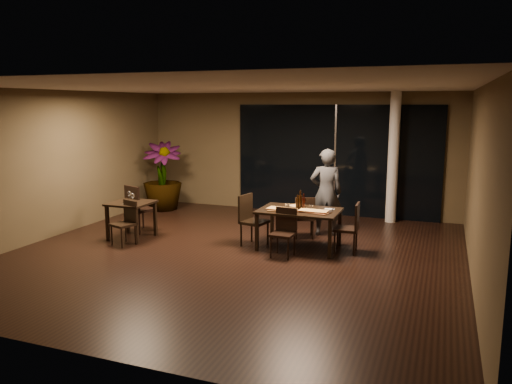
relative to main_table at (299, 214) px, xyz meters
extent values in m
plane|color=black|center=(-1.00, -0.80, -0.68)|extent=(8.00, 8.00, 0.00)
cube|color=#4C3F28|center=(-1.00, 3.25, 0.82)|extent=(8.00, 0.10, 3.00)
cube|color=#4C3F28|center=(-1.00, -4.85, 0.82)|extent=(8.00, 0.10, 3.00)
cube|color=#4C3F28|center=(-5.05, -0.80, 0.82)|extent=(0.10, 8.00, 3.00)
cube|color=#4C3F28|center=(3.05, -0.80, 0.82)|extent=(0.10, 8.00, 3.00)
cube|color=silver|center=(-1.00, -0.80, 2.34)|extent=(8.00, 8.00, 0.04)
cube|color=black|center=(0.00, 3.16, 0.67)|extent=(5.00, 0.06, 2.70)
cylinder|color=silver|center=(1.40, 2.85, 0.82)|extent=(0.24, 0.24, 3.00)
cube|color=black|center=(0.00, 0.00, 0.05)|extent=(1.50, 1.00, 0.04)
cube|color=black|center=(-0.69, -0.44, -0.32)|extent=(0.06, 0.06, 0.71)
cube|color=black|center=(0.69, -0.44, -0.32)|extent=(0.06, 0.06, 0.71)
cube|color=black|center=(-0.69, 0.44, -0.32)|extent=(0.06, 0.06, 0.71)
cube|color=black|center=(0.69, 0.44, -0.32)|extent=(0.06, 0.06, 0.71)
cube|color=black|center=(-3.40, -0.50, 0.05)|extent=(0.80, 0.80, 0.04)
cube|color=black|center=(-3.74, -0.84, -0.32)|extent=(0.06, 0.06, 0.71)
cube|color=black|center=(-3.06, -0.84, -0.32)|extent=(0.06, 0.06, 0.71)
cube|color=black|center=(-3.74, -0.16, -0.32)|extent=(0.06, 0.06, 0.71)
cube|color=black|center=(-3.06, -0.16, -0.32)|extent=(0.06, 0.06, 0.71)
cube|color=black|center=(-0.12, 0.79, -0.26)|extent=(0.52, 0.52, 0.05)
cylinder|color=black|center=(-0.02, 1.00, -0.47)|extent=(0.03, 0.03, 0.41)
cylinder|color=black|center=(-0.33, 0.89, -0.47)|extent=(0.03, 0.03, 0.41)
cylinder|color=black|center=(0.09, 0.70, -0.47)|extent=(0.03, 0.03, 0.41)
cylinder|color=black|center=(-0.22, 0.58, -0.47)|extent=(0.03, 0.03, 0.41)
cube|color=black|center=(-0.06, 0.62, -0.03)|extent=(0.39, 0.17, 0.46)
cube|color=black|center=(-0.13, -0.62, -0.26)|extent=(0.42, 0.42, 0.05)
cylinder|color=black|center=(-0.30, -0.77, -0.47)|extent=(0.03, 0.03, 0.41)
cylinder|color=black|center=(0.03, -0.79, -0.47)|extent=(0.03, 0.03, 0.41)
cylinder|color=black|center=(-0.28, -0.45, -0.47)|extent=(0.03, 0.03, 0.41)
cylinder|color=black|center=(0.05, -0.46, -0.47)|extent=(0.03, 0.03, 0.41)
cube|color=black|center=(-0.12, -0.44, -0.04)|extent=(0.40, 0.06, 0.46)
cube|color=black|center=(-0.86, -0.12, -0.21)|extent=(0.54, 0.54, 0.05)
cylinder|color=black|center=(-0.71, -0.34, -0.44)|extent=(0.04, 0.04, 0.47)
cylinder|color=black|center=(-0.64, 0.02, -0.44)|extent=(0.04, 0.04, 0.47)
cylinder|color=black|center=(-1.08, -0.27, -0.44)|extent=(0.04, 0.04, 0.47)
cylinder|color=black|center=(-1.00, 0.10, -0.44)|extent=(0.04, 0.04, 0.47)
cube|color=black|center=(-1.06, -0.08, 0.05)|extent=(0.13, 0.46, 0.52)
cube|color=black|center=(0.88, 0.06, -0.23)|extent=(0.45, 0.45, 0.05)
cylinder|color=black|center=(0.69, 0.22, -0.45)|extent=(0.04, 0.04, 0.44)
cylinder|color=black|center=(0.71, -0.13, -0.45)|extent=(0.04, 0.04, 0.44)
cylinder|color=black|center=(1.05, 0.24, -0.45)|extent=(0.04, 0.04, 0.44)
cylinder|color=black|center=(1.06, -0.11, -0.45)|extent=(0.04, 0.04, 0.44)
cube|color=black|center=(1.07, 0.07, 0.01)|extent=(0.06, 0.43, 0.49)
cube|color=black|center=(-3.53, 0.03, -0.19)|extent=(0.60, 0.60, 0.05)
cylinder|color=black|center=(-3.28, 0.15, -0.43)|extent=(0.04, 0.04, 0.48)
cylinder|color=black|center=(-3.65, 0.27, -0.43)|extent=(0.04, 0.04, 0.48)
cylinder|color=black|center=(-3.41, -0.22, -0.43)|extent=(0.04, 0.04, 0.48)
cylinder|color=black|center=(-3.77, -0.09, -0.43)|extent=(0.04, 0.04, 0.48)
cube|color=black|center=(-3.60, -0.17, 0.07)|extent=(0.46, 0.20, 0.54)
cube|color=black|center=(-3.26, -0.98, -0.27)|extent=(0.50, 0.50, 0.05)
cylinder|color=black|center=(-3.46, -1.09, -0.47)|extent=(0.03, 0.03, 0.41)
cylinder|color=black|center=(-3.16, -1.19, -0.47)|extent=(0.03, 0.03, 0.41)
cylinder|color=black|center=(-3.36, -0.78, -0.47)|extent=(0.03, 0.03, 0.41)
cylinder|color=black|center=(-3.05, -0.88, -0.47)|extent=(0.03, 0.03, 0.41)
cube|color=black|center=(-3.20, -0.81, -0.04)|extent=(0.39, 0.16, 0.45)
imported|color=#313336|center=(0.24, 1.14, 0.23)|extent=(0.71, 0.58, 1.82)
imported|color=#1F4D19|center=(-4.29, 2.17, 0.20)|extent=(1.31, 1.31, 1.76)
cube|color=#462D16|center=(-0.30, -0.16, 0.08)|extent=(0.60, 0.42, 0.01)
cube|color=#432615|center=(0.30, -0.13, 0.08)|extent=(0.66, 0.44, 0.01)
cylinder|color=#BE3F15|center=(-0.12, 0.29, 0.08)|extent=(0.31, 0.31, 0.01)
cylinder|color=white|center=(-0.26, 0.09, 0.12)|extent=(0.08, 0.08, 0.09)
cylinder|color=white|center=(0.20, 0.11, 0.12)|extent=(0.07, 0.07, 0.09)
cube|color=white|center=(0.53, -0.08, 0.08)|extent=(0.20, 0.16, 0.01)
cube|color=white|center=(0.53, 0.21, 0.08)|extent=(0.19, 0.11, 0.01)
cube|color=white|center=(-3.32, -0.71, 0.08)|extent=(0.20, 0.14, 0.01)
camera|label=1|loc=(2.50, -8.87, 2.03)|focal=35.00mm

